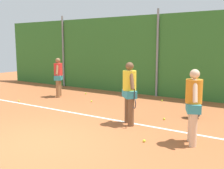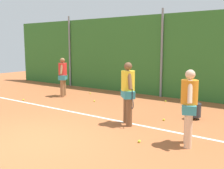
# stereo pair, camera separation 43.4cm
# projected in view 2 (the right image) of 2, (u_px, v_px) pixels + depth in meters

# --- Properties ---
(ground_plane) EXTENTS (29.54, 29.54, 0.00)m
(ground_plane) POSITION_uv_depth(u_px,v_px,m) (91.00, 122.00, 8.00)
(ground_plane) COLOR #A85B33
(hedge_fence_backdrop) EXTENTS (19.20, 0.25, 3.59)m
(hedge_fence_backdrop) POSITION_uv_depth(u_px,v_px,m) (163.00, 56.00, 11.73)
(hedge_fence_backdrop) COLOR #33702D
(hedge_fence_backdrop) RESTS_ON ground_plane
(fence_post_left) EXTENTS (0.10, 0.10, 3.82)m
(fence_post_left) POSITION_uv_depth(u_px,v_px,m) (70.00, 52.00, 14.76)
(fence_post_left) COLOR gray
(fence_post_left) RESTS_ON ground_plane
(fence_post_center) EXTENTS (0.10, 0.10, 3.82)m
(fence_post_center) POSITION_uv_depth(u_px,v_px,m) (162.00, 53.00, 11.57)
(fence_post_center) COLOR gray
(fence_post_center) RESTS_ON ground_plane
(court_baseline_paint) EXTENTS (14.03, 0.10, 0.01)m
(court_baseline_paint) POSITION_uv_depth(u_px,v_px,m) (101.00, 118.00, 8.41)
(court_baseline_paint) COLOR white
(court_baseline_paint) RESTS_ON ground_plane
(player_foreground_near) EXTENTS (0.47, 0.69, 1.74)m
(player_foreground_near) POSITION_uv_depth(u_px,v_px,m) (189.00, 103.00, 5.97)
(player_foreground_near) COLOR beige
(player_foreground_near) RESTS_ON ground_plane
(player_midcourt) EXTENTS (0.66, 0.59, 1.80)m
(player_midcourt) POSITION_uv_depth(u_px,v_px,m) (128.00, 90.00, 7.56)
(player_midcourt) COLOR brown
(player_midcourt) RESTS_ON ground_plane
(player_backcourt_far) EXTENTS (0.51, 0.63, 1.71)m
(player_backcourt_far) POSITION_uv_depth(u_px,v_px,m) (63.00, 75.00, 11.79)
(player_backcourt_far) COLOR #8C603D
(player_backcourt_far) RESTS_ON ground_plane
(ball_hopper) EXTENTS (0.36, 0.36, 0.51)m
(ball_hopper) POSITION_uv_depth(u_px,v_px,m) (195.00, 110.00, 8.20)
(ball_hopper) COLOR #2D2D33
(ball_hopper) RESTS_ON ground_plane
(tennis_ball_0) EXTENTS (0.07, 0.07, 0.07)m
(tennis_ball_0) POSITION_uv_depth(u_px,v_px,m) (23.00, 100.00, 11.00)
(tennis_ball_0) COLOR #CCDB33
(tennis_ball_0) RESTS_ON ground_plane
(tennis_ball_2) EXTENTS (0.07, 0.07, 0.07)m
(tennis_ball_2) POSITION_uv_depth(u_px,v_px,m) (139.00, 141.00, 6.26)
(tennis_ball_2) COLOR #CCDB33
(tennis_ball_2) RESTS_ON ground_plane
(tennis_ball_4) EXTENTS (0.07, 0.07, 0.07)m
(tennis_ball_4) POSITION_uv_depth(u_px,v_px,m) (164.00, 120.00, 8.07)
(tennis_ball_4) COLOR #CCDB33
(tennis_ball_4) RESTS_ON ground_plane
(tennis_ball_5) EXTENTS (0.07, 0.07, 0.07)m
(tennis_ball_5) POSITION_uv_depth(u_px,v_px,m) (165.00, 101.00, 10.75)
(tennis_ball_5) COLOR #CCDB33
(tennis_ball_5) RESTS_ON ground_plane
(tennis_ball_6) EXTENTS (0.07, 0.07, 0.07)m
(tennis_ball_6) POSITION_uv_depth(u_px,v_px,m) (94.00, 101.00, 10.76)
(tennis_ball_6) COLOR #CCDB33
(tennis_ball_6) RESTS_ON ground_plane
(tennis_ball_8) EXTENTS (0.07, 0.07, 0.07)m
(tennis_ball_8) POSITION_uv_depth(u_px,v_px,m) (90.00, 93.00, 12.47)
(tennis_ball_8) COLOR #CCDB33
(tennis_ball_8) RESTS_ON ground_plane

